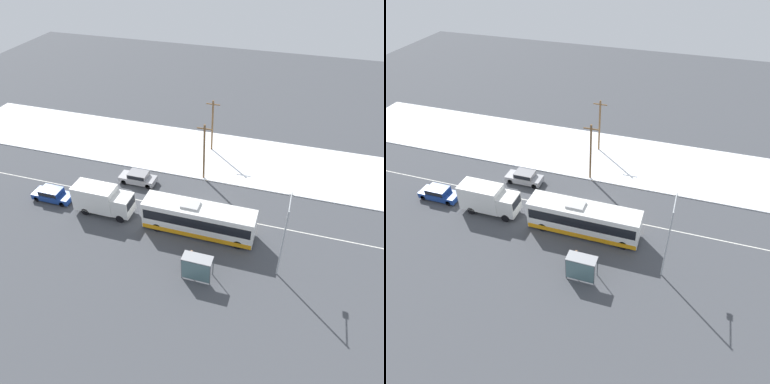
{
  "view_description": "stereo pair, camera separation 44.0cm",
  "coord_description": "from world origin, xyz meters",
  "views": [
    {
      "loc": [
        7.55,
        -30.08,
        26.59
      ],
      "look_at": [
        -2.16,
        1.49,
        1.4
      ],
      "focal_mm": 35.0,
      "sensor_mm": 36.0,
      "label": 1
    },
    {
      "loc": [
        7.97,
        -29.95,
        26.59
      ],
      "look_at": [
        -2.16,
        1.49,
        1.4
      ],
      "focal_mm": 35.0,
      "sensor_mm": 36.0,
      "label": 2
    }
  ],
  "objects": [
    {
      "name": "snow_lot",
      "position": [
        0.0,
        11.87,
        0.06
      ],
      "size": [
        80.0,
        11.85,
        0.12
      ],
      "color": "white",
      "rests_on": "ground_plane"
    },
    {
      "name": "parked_car_near_truck",
      "position": [
        -17.37,
        -2.77,
        0.81
      ],
      "size": [
        4.57,
        1.8,
        1.48
      ],
      "color": "navy",
      "rests_on": "ground_plane"
    },
    {
      "name": "utility_pole_roadside",
      "position": [
        -2.17,
        6.36,
        3.82
      ],
      "size": [
        1.8,
        0.24,
        7.28
      ],
      "color": "brown",
      "rests_on": "ground_plane"
    },
    {
      "name": "utility_pole_snowlot",
      "position": [
        -2.96,
        13.22,
        3.77
      ],
      "size": [
        1.8,
        0.24,
        7.18
      ],
      "color": "brown",
      "rests_on": "ground_plane"
    },
    {
      "name": "box_truck",
      "position": [
        -10.83,
        -2.99,
        1.77
      ],
      "size": [
        6.4,
        2.3,
        3.25
      ],
      "color": "silver",
      "rests_on": "ground_plane"
    },
    {
      "name": "streetlamp",
      "position": [
        8.26,
        -5.6,
        4.76
      ],
      "size": [
        0.36,
        3.15,
        7.44
      ],
      "color": "#9EA3A8",
      "rests_on": "ground_plane"
    },
    {
      "name": "lane_marking_center",
      "position": [
        0.0,
        0.0,
        0.0
      ],
      "size": [
        60.0,
        0.12,
        0.0
      ],
      "color": "silver",
      "rests_on": "ground_plane"
    },
    {
      "name": "pedestrian_at_stop",
      "position": [
        0.56,
        -7.43,
        1.12
      ],
      "size": [
        0.66,
        0.29,
        1.82
      ],
      "color": "#23232D",
      "rests_on": "ground_plane"
    },
    {
      "name": "ground_plane",
      "position": [
        0.0,
        0.0,
        0.0
      ],
      "size": [
        120.0,
        120.0,
        0.0
      ],
      "primitive_type": "plane",
      "color": "#424449"
    },
    {
      "name": "sedan_car",
      "position": [
        -9.44,
        3.12,
        0.81
      ],
      "size": [
        4.4,
        1.8,
        1.48
      ],
      "rotation": [
        0.0,
        0.0,
        3.14
      ],
      "color": "#9E9EA3",
      "rests_on": "ground_plane"
    },
    {
      "name": "city_bus",
      "position": [
        -0.09,
        -2.99,
        1.7
      ],
      "size": [
        11.37,
        2.57,
        3.49
      ],
      "color": "white",
      "rests_on": "ground_plane"
    },
    {
      "name": "bus_shelter",
      "position": [
        1.45,
        -8.91,
        1.67
      ],
      "size": [
        2.68,
        1.2,
        2.4
      ],
      "color": "gray",
      "rests_on": "ground_plane"
    }
  ]
}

